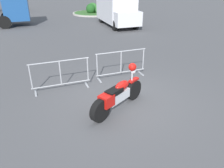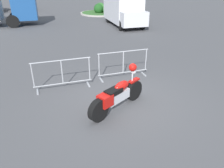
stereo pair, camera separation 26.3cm
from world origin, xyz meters
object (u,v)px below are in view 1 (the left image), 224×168
at_px(parked_car_black, 11,4).
at_px(delivery_van, 117,9).
at_px(crowd_barrier_near, 61,75).
at_px(motorcycle, 118,95).
at_px(crowd_barrier_far, 121,64).

bearing_deg(parked_car_black, delivery_van, -152.37).
height_order(crowd_barrier_near, delivery_van, delivery_van).
distance_m(motorcycle, crowd_barrier_far, 2.31).
relative_size(motorcycle, parked_car_black, 0.50).
xyz_separation_m(crowd_barrier_near, crowd_barrier_far, (2.35, 0.00, 0.00)).
bearing_deg(motorcycle, delivery_van, 38.58).
distance_m(motorcycle, delivery_van, 12.59).
relative_size(crowd_barrier_near, crowd_barrier_far, 1.00).
height_order(motorcycle, crowd_barrier_near, motorcycle).
height_order(crowd_barrier_far, parked_car_black, parked_car_black).
bearing_deg(motorcycle, crowd_barrier_far, 35.29).
bearing_deg(parked_car_black, crowd_barrier_far, -175.23).
distance_m(crowd_barrier_near, parked_car_black, 21.73).
bearing_deg(crowd_barrier_far, delivery_van, 63.39).
height_order(motorcycle, delivery_van, delivery_van).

